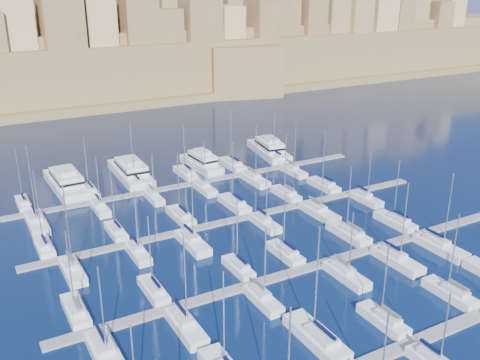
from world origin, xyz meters
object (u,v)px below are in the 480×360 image
sailboat_4 (450,293)px  motor_yacht_d (269,149)px  sailboat_2 (317,338)px  motor_yacht_c (202,162)px  motor_yacht_b (131,171)px  motor_yacht_a (66,182)px

sailboat_4 → motor_yacht_d: bearing=79.4°
sailboat_2 → motor_yacht_c: (16.20, 68.59, 0.95)m
sailboat_2 → sailboat_4: (23.30, -1.04, -0.04)m
motor_yacht_b → motor_yacht_d: 37.84m
motor_yacht_a → motor_yacht_d: bearing=-0.7°
sailboat_4 → motor_yacht_c: sailboat_4 is taller
motor_yacht_c → sailboat_4: bearing=-84.2°
sailboat_4 → motor_yacht_a: sailboat_4 is taller
sailboat_2 → sailboat_4: 23.33m
motor_yacht_b → motor_yacht_d: same height
motor_yacht_a → motor_yacht_c: size_ratio=1.29×
sailboat_4 → motor_yacht_c: size_ratio=0.87×
sailboat_4 → motor_yacht_c: (-7.11, 69.63, 0.99)m
sailboat_2 → motor_yacht_d: 79.15m
sailboat_2 → motor_yacht_c: 70.48m
motor_yacht_c → sailboat_2: bearing=-103.3°
sailboat_4 → motor_yacht_d: (13.37, 71.17, 0.99)m
motor_yacht_a → motor_yacht_d: 52.63m
motor_yacht_c → motor_yacht_b: bearing=172.9°
sailboat_4 → motor_yacht_b: size_ratio=0.67×
motor_yacht_a → motor_yacht_c: (32.15, -2.18, -0.00)m
motor_yacht_a → motor_yacht_b: 14.79m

